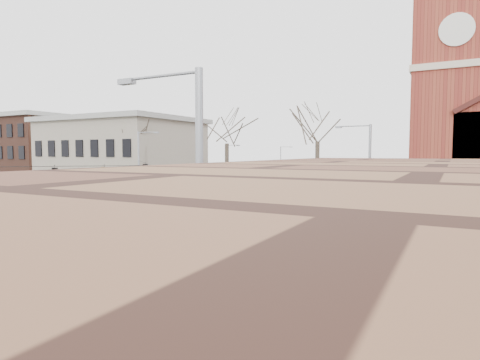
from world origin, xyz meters
The scene contains 17 objects.
ground centered at (0.00, 0.00, 0.00)m, with size 120.00×120.00×0.00m, color black.
sidewalks centered at (0.00, 0.00, 0.08)m, with size 80.00×80.00×0.17m.
road_markings centered at (0.00, 0.00, 0.01)m, with size 100.00×100.00×0.01m.
civic_building_a centered at (-22.00, 20.00, 5.50)m, with size 18.00×14.00×11.00m, color gray.
civic_building_b centered at (-42.00, 22.00, 6.00)m, with size 18.00×16.00×12.00m, color brown.
signal_pole_ne centered at (11.32, 11.50, 4.95)m, with size 2.75×0.22×9.00m.
signal_pole_nw centered at (-11.32, 11.50, 4.95)m, with size 2.75×0.22×9.00m.
signal_pole_se centered at (11.32, -11.50, 4.95)m, with size 2.75×0.22×9.00m.
span_wires centered at (0.00, 0.00, 6.20)m, with size 23.02×23.02×0.03m.
traffic_signals centered at (0.00, -0.67, 5.45)m, with size 8.21×8.26×1.30m.
streetlight_north_a centered at (-10.65, 28.00, 4.47)m, with size 2.30×0.20×8.00m.
streetlight_north_b centered at (-10.65, 48.00, 4.47)m, with size 2.30×0.20×8.00m.
cargo_van centered at (5.79, -2.73, 1.13)m, with size 3.02×5.33×1.92m.
parked_car_a centered at (14.07, 8.16, 0.58)m, with size 1.36×3.38×1.15m, color black.
tree_nw_far centered at (-14.84, 13.70, 7.95)m, with size 4.00×4.00×10.98m.
tree_nw_near centered at (-1.93, 13.10, 8.38)m, with size 4.00×4.00×11.58m.
tree_ne centered at (6.90, 13.15, 8.47)m, with size 4.00×4.00×11.71m.
Camera 1 is at (17.18, -19.93, 7.06)m, focal length 30.00 mm.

